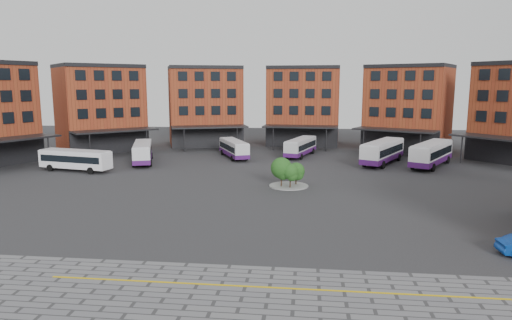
# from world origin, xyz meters

# --- Properties ---
(ground) EXTENTS (160.00, 160.00, 0.00)m
(ground) POSITION_xyz_m (0.00, 0.00, 0.00)
(ground) COLOR #28282B
(ground) RESTS_ON ground
(yellow_line) EXTENTS (26.00, 0.15, 0.02)m
(yellow_line) POSITION_xyz_m (2.00, -14.00, 0.03)
(yellow_line) COLOR gold
(yellow_line) RESTS_ON paving_zone
(main_building) EXTENTS (94.14, 42.48, 14.60)m
(main_building) POSITION_xyz_m (-4.77, 38.25, 7.23)
(main_building) COLOR brown
(main_building) RESTS_ON ground
(tree_island) EXTENTS (4.40, 4.40, 3.38)m
(tree_island) POSITION_xyz_m (1.92, 11.63, 1.75)
(tree_island) COLOR gray
(tree_island) RESTS_ON ground
(bus_a) EXTENTS (10.22, 4.27, 2.82)m
(bus_a) POSITION_xyz_m (-26.31, 17.87, 1.67)
(bus_a) COLOR white
(bus_a) RESTS_ON ground
(bus_b) EXTENTS (5.53, 10.68, 2.94)m
(bus_b) POSITION_xyz_m (-19.79, 25.09, 1.59)
(bus_b) COLOR silver
(bus_b) RESTS_ON ground
(bus_c) EXTENTS (6.10, 9.80, 2.75)m
(bus_c) POSITION_xyz_m (-7.34, 31.13, 1.49)
(bus_c) COLOR silver
(bus_c) RESTS_ON ground
(bus_d) EXTENTS (5.08, 10.24, 2.82)m
(bus_d) POSITION_xyz_m (2.97, 33.87, 1.53)
(bus_d) COLOR silver
(bus_d) RESTS_ON ground
(bus_e) EXTENTS (7.71, 11.69, 3.31)m
(bus_e) POSITION_xyz_m (14.81, 28.25, 1.79)
(bus_e) COLOR white
(bus_e) RESTS_ON ground
(bus_f) EXTENTS (8.24, 11.63, 3.34)m
(bus_f) POSITION_xyz_m (21.23, 26.84, 1.81)
(bus_f) COLOR white
(bus_f) RESTS_ON ground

